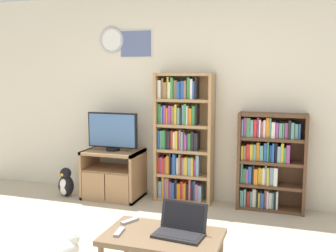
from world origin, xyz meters
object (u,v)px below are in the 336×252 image
Objects in this scene: remote_far_from_laptop at (119,232)px; tv_stand at (113,174)px; penguin_figurine at (66,183)px; bookshelf_tall at (182,140)px; laptop at (181,227)px; bookshelf_short at (268,160)px; cat at (68,249)px; coffee_table at (163,240)px; remote_near_laptop at (130,221)px; television at (113,132)px.

tv_stand is at bearing 111.78° from remote_far_from_laptop.
penguin_figurine is (-1.56, 1.70, -0.22)m from remote_far_from_laptop.
bookshelf_tall is 9.82× the size of remote_far_from_laptop.
tv_stand reaches higher than penguin_figurine.
laptop is 2.43× the size of remote_far_from_laptop.
bookshelf_tall is 1.07m from bookshelf_short.
cat is at bearing -129.34° from bookshelf_short.
penguin_figurine is (-1.49, -0.31, -0.60)m from bookshelf_tall.
coffee_table is 1.89× the size of cat.
tv_stand is at bearing -175.05° from bookshelf_short.
laptop is (-0.52, -1.88, -0.15)m from bookshelf_short.
coffee_table is 2.36× the size of penguin_figurine.
remote_near_laptop is (-0.99, -1.78, -0.20)m from bookshelf_short.
bookshelf_short reaches higher than remote_far_from_laptop.
cat is (-0.55, 0.14, -0.28)m from remote_far_from_laptop.
remote_near_laptop is at bearing 173.31° from laptop.
bookshelf_short reaches higher than laptop.
remote_near_laptop is (-0.47, 0.10, -0.05)m from laptop.
tv_stand is 1.00m from bookshelf_tall.
remote_near_laptop is (0.93, -1.62, -0.47)m from television.
tv_stand is 1.52× the size of cat.
remote_far_from_laptop is (0.01, -0.23, 0.00)m from remote_near_laptop.
television reaches higher than remote_far_from_laptop.
tv_stand is 0.63× the size of bookshelf_short.
laptop is 1.06m from cat.
tv_stand reaches higher than cat.
cat is (-1.01, 0.01, -0.33)m from laptop.
tv_stand reaches higher than laptop.
television is 1.95m from bookshelf_short.
television is 0.89m from bookshelf_tall.
bookshelf_short is (1.92, 0.16, -0.28)m from television.
television reaches higher than laptop.
coffee_table is 5.50× the size of remote_far_from_laptop.
cat is at bearing -76.94° from tv_stand.
television is at bearing 122.27° from cat.
remote_far_from_laptop is at bearing -63.04° from television.
television is 0.41× the size of bookshelf_tall.
cat is 1.85m from penguin_figurine.
cat is (-1.53, -1.87, -0.48)m from bookshelf_short.
television is 0.74× the size of coffee_table.
bookshelf_short reaches higher than tv_stand.
bookshelf_short is at bearing 58.66° from remote_far_from_laptop.
bookshelf_tall is (0.87, 0.16, -0.09)m from television.
remote_far_from_laptop is 0.43× the size of penguin_figurine.
bookshelf_tall is 1.78× the size of coffee_table.
tv_stand is 1.82× the size of laptop.
bookshelf_short is at bearing 80.22° from laptop.
television is at bearing 125.73° from coffee_table.
bookshelf_short reaches higher than penguin_figurine.
bookshelf_tall is (0.87, 0.17, 0.46)m from tv_stand.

